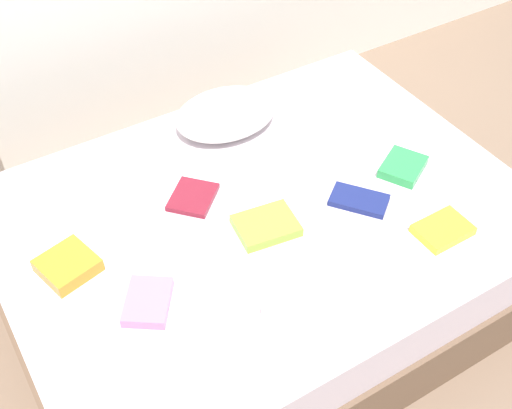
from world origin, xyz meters
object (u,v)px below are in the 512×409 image
(textbook_lime, at_px, (266,226))
(textbook_white, at_px, (289,296))
(bed, at_px, (262,253))
(textbook_maroon, at_px, (193,197))
(textbook_pink, at_px, (148,302))
(textbook_orange, at_px, (68,265))
(textbook_yellow, at_px, (443,230))
(pillow, at_px, (226,114))
(textbook_green, at_px, (403,167))
(textbook_navy, at_px, (359,200))

(textbook_lime, xyz_separation_m, textbook_white, (-0.11, -0.32, 0.00))
(bed, relative_size, textbook_maroon, 10.92)
(textbook_pink, distance_m, textbook_orange, 0.33)
(textbook_pink, bearing_deg, textbook_yellow, -68.76)
(pillow, bearing_deg, textbook_pink, -134.65)
(pillow, xyz_separation_m, textbook_yellow, (0.36, -0.97, -0.05))
(textbook_pink, xyz_separation_m, textbook_lime, (0.52, 0.09, 0.00))
(textbook_white, bearing_deg, bed, 32.07)
(textbook_pink, xyz_separation_m, textbook_yellow, (1.06, -0.26, -0.00))
(textbook_white, bearing_deg, textbook_pink, 114.02)
(textbook_yellow, relative_size, textbook_lime, 0.90)
(bed, relative_size, textbook_white, 10.69)
(textbook_lime, bearing_deg, pillow, 81.51)
(textbook_green, height_order, textbook_white, textbook_white)
(textbook_orange, height_order, textbook_white, textbook_orange)
(textbook_yellow, xyz_separation_m, textbook_green, (0.10, 0.34, 0.00))
(bed, distance_m, pillow, 0.62)
(bed, height_order, textbook_green, textbook_green)
(pillow, xyz_separation_m, textbook_maroon, (-0.34, -0.33, -0.05))
(pillow, distance_m, textbook_white, 0.98)
(bed, bearing_deg, textbook_orange, 172.83)
(bed, distance_m, textbook_lime, 0.29)
(pillow, bearing_deg, textbook_navy, -73.82)
(bed, distance_m, textbook_white, 0.52)
(textbook_maroon, bearing_deg, bed, -85.08)
(textbook_lime, distance_m, textbook_orange, 0.71)
(textbook_pink, bearing_deg, textbook_lime, -44.87)
(textbook_lime, relative_size, textbook_orange, 1.23)
(textbook_orange, xyz_separation_m, textbook_maroon, (0.53, 0.09, -0.01))
(textbook_yellow, height_order, textbook_green, textbook_green)
(textbook_navy, relative_size, textbook_lime, 0.98)
(textbook_navy, xyz_separation_m, textbook_orange, (-1.07, 0.26, 0.01))
(bed, distance_m, textbook_pink, 0.65)
(textbook_navy, bearing_deg, bed, -153.80)
(textbook_pink, bearing_deg, bed, -36.38)
(pillow, distance_m, textbook_green, 0.78)
(textbook_white, bearing_deg, textbook_navy, -10.22)
(textbook_white, bearing_deg, textbook_orange, 101.67)
(textbook_yellow, height_order, textbook_white, textbook_white)
(pillow, distance_m, textbook_maroon, 0.48)
(textbook_orange, bearing_deg, textbook_maroon, -4.59)
(textbook_pink, relative_size, textbook_maroon, 1.04)
(textbook_yellow, distance_m, textbook_lime, 0.65)
(textbook_pink, relative_size, textbook_yellow, 0.97)
(textbook_yellow, xyz_separation_m, textbook_maroon, (-0.70, 0.63, -0.01))
(pillow, bearing_deg, textbook_white, -107.30)
(textbook_lime, bearing_deg, textbook_orange, 172.49)
(pillow, distance_m, textbook_orange, 0.97)
(textbook_pink, distance_m, textbook_green, 1.16)
(textbook_orange, bearing_deg, textbook_white, -55.38)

